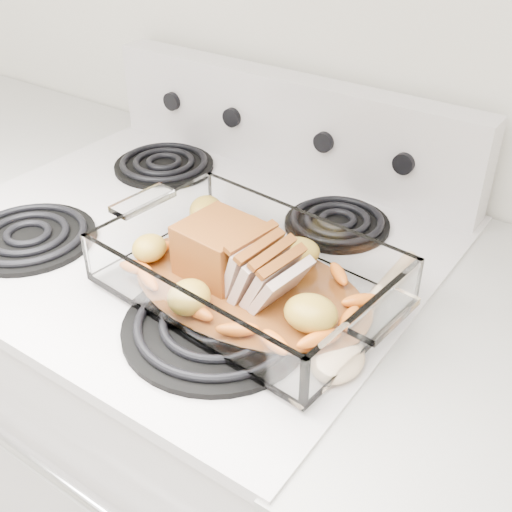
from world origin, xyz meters
The scene contains 5 objects.
electric_range centered at (0.00, 1.66, 0.48)m, with size 0.78×0.70×1.12m.
baking_dish centered at (0.18, 1.58, 0.96)m, with size 0.39×0.25×0.07m.
pork_roast centered at (0.15, 1.58, 0.99)m, with size 0.18×0.10×0.08m.
roast_vegetables centered at (0.18, 1.61, 0.97)m, with size 0.35×0.19×0.04m.
wooden_spoon centered at (0.34, 1.58, 0.95)m, with size 0.07×0.31×0.02m.
Camera 1 is at (0.60, 1.00, 1.48)m, focal length 45.00 mm.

